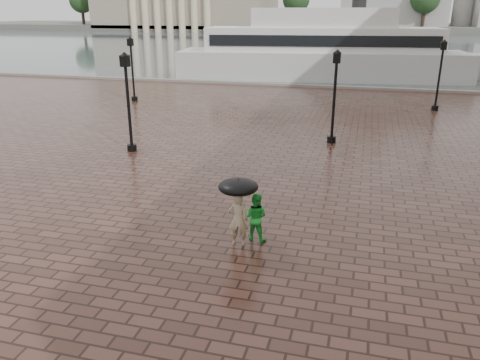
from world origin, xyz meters
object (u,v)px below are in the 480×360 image
object	(u,v)px
adult_pedestrian	(238,219)
ferry_near	(321,50)
child_pedestrian	(256,217)
street_lamps	(260,83)

from	to	relation	value
adult_pedestrian	ferry_near	size ratio (longest dim) A/B	0.06
child_pedestrian	ferry_near	bearing A→B (deg)	-80.18
street_lamps	child_pedestrian	xyz separation A→B (m)	(3.26, -14.89, -1.61)
child_pedestrian	ferry_near	world-z (taller)	ferry_near
street_lamps	child_pedestrian	size ratio (longest dim) A/B	15.07
child_pedestrian	ferry_near	distance (m)	35.17
adult_pedestrian	ferry_near	world-z (taller)	ferry_near
street_lamps	ferry_near	bearing A→B (deg)	85.99
street_lamps	child_pedestrian	distance (m)	15.32
street_lamps	adult_pedestrian	bearing A→B (deg)	-79.42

